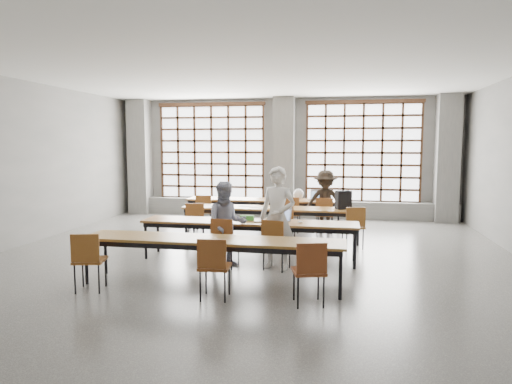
% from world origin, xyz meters
% --- Properties ---
extents(floor, '(11.00, 11.00, 0.00)m').
position_xyz_m(floor, '(0.00, 0.00, 0.00)').
color(floor, '#50504D').
rests_on(floor, ground).
extents(ceiling, '(11.00, 11.00, 0.00)m').
position_xyz_m(ceiling, '(0.00, 0.00, 3.50)').
color(ceiling, silver).
rests_on(ceiling, floor).
extents(wall_back, '(10.00, 0.00, 10.00)m').
position_xyz_m(wall_back, '(0.00, 5.50, 1.75)').
color(wall_back, '#5D5D5B').
rests_on(wall_back, floor).
extents(wall_front, '(10.00, 0.00, 10.00)m').
position_xyz_m(wall_front, '(0.00, -5.50, 1.75)').
color(wall_front, '#5D5D5B').
rests_on(wall_front, floor).
extents(wall_left, '(0.00, 11.00, 11.00)m').
position_xyz_m(wall_left, '(-5.00, 0.00, 1.75)').
color(wall_left, '#5D5D5B').
rests_on(wall_left, floor).
extents(column_left, '(0.60, 0.55, 3.50)m').
position_xyz_m(column_left, '(-4.50, 5.22, 1.75)').
color(column_left, '#5A5A57').
rests_on(column_left, floor).
extents(column_mid, '(0.60, 0.55, 3.50)m').
position_xyz_m(column_mid, '(0.00, 5.22, 1.75)').
color(column_mid, '#5A5A57').
rests_on(column_mid, floor).
extents(column_right, '(0.60, 0.55, 3.50)m').
position_xyz_m(column_right, '(4.50, 5.22, 1.75)').
color(column_right, '#5A5A57').
rests_on(column_right, floor).
extents(window_left, '(3.32, 0.12, 3.00)m').
position_xyz_m(window_left, '(-2.25, 5.42, 1.90)').
color(window_left, white).
rests_on(window_left, wall_back).
extents(window_right, '(3.32, 0.12, 3.00)m').
position_xyz_m(window_right, '(2.25, 5.42, 1.90)').
color(window_right, white).
rests_on(window_right, wall_back).
extents(sill_ledge, '(9.80, 0.35, 0.50)m').
position_xyz_m(sill_ledge, '(0.00, 5.30, 0.25)').
color(sill_ledge, '#5A5A57').
rests_on(sill_ledge, floor).
extents(desk_row_a, '(4.00, 0.70, 0.73)m').
position_xyz_m(desk_row_a, '(-0.31, 3.52, 0.66)').
color(desk_row_a, brown).
rests_on(desk_row_a, floor).
extents(desk_row_b, '(4.00, 0.70, 0.73)m').
position_xyz_m(desk_row_b, '(0.11, 2.02, 0.66)').
color(desk_row_b, brown).
rests_on(desk_row_b, floor).
extents(desk_row_c, '(4.00, 0.70, 0.73)m').
position_xyz_m(desk_row_c, '(-0.01, 0.13, 0.66)').
color(desk_row_c, brown).
rests_on(desk_row_c, floor).
extents(desk_row_d, '(4.00, 0.70, 0.73)m').
position_xyz_m(desk_row_d, '(-0.25, -1.50, 0.66)').
color(desk_row_d, brown).
rests_on(desk_row_d, floor).
extents(chair_back_left, '(0.43, 0.44, 0.88)m').
position_xyz_m(chair_back_left, '(-1.71, 2.89, 0.54)').
color(chair_back_left, brown).
rests_on(chair_back_left, floor).
extents(chair_back_mid, '(0.44, 0.45, 0.88)m').
position_xyz_m(chair_back_mid, '(0.48, 2.89, 0.54)').
color(chair_back_mid, brown).
rests_on(chair_back_mid, floor).
extents(chair_back_right, '(0.45, 0.45, 0.88)m').
position_xyz_m(chair_back_right, '(1.28, 2.89, 0.54)').
color(chair_back_right, brown).
rests_on(chair_back_right, floor).
extents(chair_mid_left, '(0.51, 0.51, 0.88)m').
position_xyz_m(chair_mid_left, '(-1.47, 1.40, 0.54)').
color(chair_mid_left, brown).
rests_on(chair_mid_left, floor).
extents(chair_mid_centre, '(0.44, 0.45, 0.88)m').
position_xyz_m(chair_mid_centre, '(0.51, 1.39, 0.54)').
color(chair_mid_centre, brown).
rests_on(chair_mid_centre, floor).
extents(chair_mid_right, '(0.51, 0.51, 0.88)m').
position_xyz_m(chair_mid_right, '(1.93, 1.40, 0.54)').
color(chair_mid_right, brown).
rests_on(chair_mid_right, floor).
extents(chair_front_left, '(0.47, 0.48, 0.88)m').
position_xyz_m(chair_front_left, '(-0.32, -0.50, 0.54)').
color(chair_front_left, brown).
rests_on(chair_front_left, floor).
extents(chair_front_right, '(0.51, 0.52, 0.88)m').
position_xyz_m(chair_front_right, '(0.57, -0.50, 0.54)').
color(chair_front_right, brown).
rests_on(chair_front_right, floor).
extents(chair_near_left, '(0.50, 0.51, 0.88)m').
position_xyz_m(chair_near_left, '(-1.93, -2.13, 0.54)').
color(chair_near_left, brown).
rests_on(chair_near_left, floor).
extents(chair_near_mid, '(0.45, 0.45, 0.88)m').
position_xyz_m(chair_near_mid, '(-0.04, -2.13, 0.54)').
color(chair_near_mid, maroon).
rests_on(chair_near_mid, floor).
extents(chair_near_right, '(0.51, 0.52, 0.88)m').
position_xyz_m(chair_near_right, '(1.27, -2.13, 0.54)').
color(chair_near_right, brown).
rests_on(chair_near_right, floor).
extents(student_male, '(0.74, 0.59, 1.77)m').
position_xyz_m(student_male, '(0.59, -0.37, 0.88)').
color(student_male, white).
rests_on(student_male, floor).
extents(student_female, '(0.88, 0.79, 1.50)m').
position_xyz_m(student_female, '(-0.31, -0.37, 0.75)').
color(student_female, '#19204C').
rests_on(student_female, floor).
extents(student_back, '(1.01, 0.62, 1.52)m').
position_xyz_m(student_back, '(1.29, 3.02, 0.76)').
color(student_back, black).
rests_on(student_back, floor).
extents(laptop_front, '(0.46, 0.44, 0.26)m').
position_xyz_m(laptop_front, '(0.57, 0.23, 0.79)').
color(laptop_front, '#B7B7BC').
rests_on(laptop_front, desk_row_c).
extents(laptop_back, '(0.41, 0.36, 0.26)m').
position_xyz_m(laptop_back, '(1.05, 3.63, 0.79)').
color(laptop_back, '#B0B0B5').
rests_on(laptop_back, desk_row_a).
extents(mouse, '(0.10, 0.07, 0.04)m').
position_xyz_m(mouse, '(0.94, 0.11, 0.75)').
color(mouse, white).
rests_on(mouse, desk_row_c).
extents(green_box, '(0.25, 0.10, 0.09)m').
position_xyz_m(green_box, '(-0.06, 0.21, 0.78)').
color(green_box, '#35892C').
rests_on(green_box, desk_row_c).
extents(phone, '(0.13, 0.07, 0.01)m').
position_xyz_m(phone, '(0.17, 0.03, 0.74)').
color(phone, black).
rests_on(phone, desk_row_c).
extents(paper_sheet_a, '(0.34, 0.28, 0.00)m').
position_xyz_m(paper_sheet_a, '(-0.49, 2.07, 0.73)').
color(paper_sheet_a, white).
rests_on(paper_sheet_a, desk_row_b).
extents(paper_sheet_b, '(0.31, 0.23, 0.00)m').
position_xyz_m(paper_sheet_b, '(-0.19, 1.97, 0.73)').
color(paper_sheet_b, white).
rests_on(paper_sheet_b, desk_row_b).
extents(paper_sheet_c, '(0.32, 0.24, 0.00)m').
position_xyz_m(paper_sheet_c, '(0.21, 2.02, 0.73)').
color(paper_sheet_c, white).
rests_on(paper_sheet_c, desk_row_b).
extents(backpack, '(0.37, 0.31, 0.40)m').
position_xyz_m(backpack, '(1.71, 2.07, 0.93)').
color(backpack, black).
rests_on(backpack, desk_row_b).
extents(plastic_bag, '(0.29, 0.25, 0.29)m').
position_xyz_m(plastic_bag, '(0.59, 3.57, 0.87)').
color(plastic_bag, white).
rests_on(plastic_bag, desk_row_a).
extents(red_pouch, '(0.21, 0.10, 0.06)m').
position_xyz_m(red_pouch, '(-1.95, -2.05, 0.50)').
color(red_pouch, '#A61420').
rests_on(red_pouch, chair_near_left).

